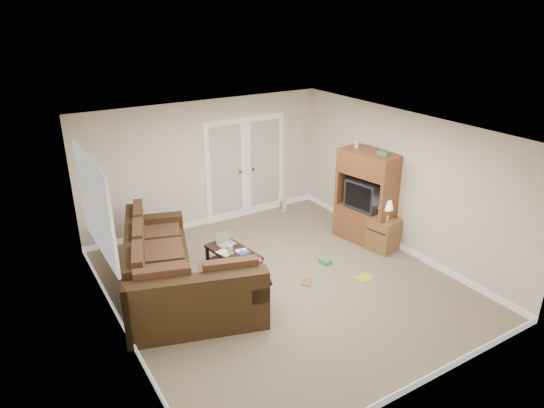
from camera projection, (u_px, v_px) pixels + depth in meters
floor at (282, 284)px, 7.76m from camera, size 5.50×5.50×0.00m
ceiling at (283, 131)px, 6.80m from camera, size 5.00×5.50×0.02m
wall_left at (115, 254)px, 6.07m from camera, size 0.02×5.50×2.50m
wall_right at (402, 182)px, 8.49m from camera, size 0.02×5.50×2.50m
wall_back at (206, 164)px, 9.45m from camera, size 5.00×0.02×2.50m
wall_front at (422, 300)px, 5.11m from camera, size 5.00×0.02×2.50m
baseboards at (282, 281)px, 7.74m from camera, size 5.00×5.50×0.10m
french_doors at (246, 168)px, 9.91m from camera, size 1.80×0.05×2.13m
window_left at (96, 205)px, 6.77m from camera, size 0.05×1.92×1.42m
sectional_sofa at (173, 277)px, 7.28m from camera, size 2.12×3.33×0.89m
coffee_table at (233, 260)px, 8.01m from camera, size 0.64×1.06×0.68m
tv_armoire at (367, 196)px, 8.90m from camera, size 0.78×1.17×1.86m
side_cabinet at (383, 232)px, 8.72m from camera, size 0.54×0.54×0.97m
space_heater at (284, 205)px, 10.41m from camera, size 0.12×0.10×0.28m
floor_magazine at (364, 278)px, 7.92m from camera, size 0.29×0.24×0.01m
floor_greenbox at (325, 261)px, 8.35m from camera, size 0.17×0.21×0.08m
floor_book at (301, 282)px, 7.80m from camera, size 0.28×0.28×0.02m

